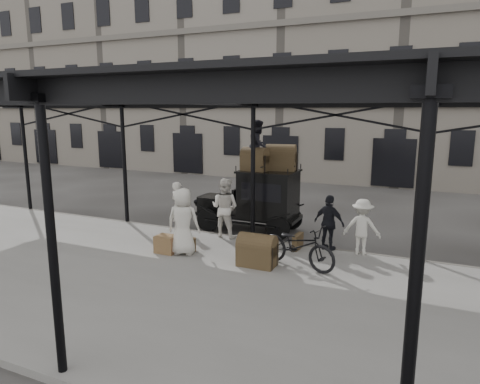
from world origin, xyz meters
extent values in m
plane|color=#383533|center=(0.00, 0.00, 0.00)|extent=(120.00, 120.00, 0.00)
cube|color=slate|center=(0.00, -2.00, 0.07)|extent=(28.00, 8.00, 0.15)
cylinder|color=black|center=(-10.00, 2.00, 2.15)|extent=(0.14, 0.14, 4.30)
cylinder|color=black|center=(0.00, 2.00, 2.15)|extent=(0.14, 0.14, 4.30)
cylinder|color=black|center=(0.00, -5.80, 2.15)|extent=(0.14, 0.14, 4.30)
cube|color=black|center=(0.00, 2.00, 4.48)|extent=(22.00, 0.10, 0.45)
cube|color=black|center=(0.00, -5.80, 4.48)|extent=(22.00, 0.10, 0.45)
cube|color=black|center=(0.00, -1.70, 4.65)|extent=(22.50, 9.00, 0.08)
cube|color=silver|center=(0.00, -1.70, 4.72)|extent=(18.00, 7.00, 0.04)
cube|color=slate|center=(0.00, 18.00, 7.00)|extent=(64.00, 8.00, 14.00)
cylinder|color=black|center=(-1.94, 2.55, 0.40)|extent=(0.80, 0.10, 0.80)
cylinder|color=black|center=(-1.94, 3.99, 0.40)|extent=(0.80, 0.10, 0.80)
cylinder|color=black|center=(0.66, 2.55, 0.40)|extent=(0.80, 0.10, 0.80)
cylinder|color=black|center=(0.66, 3.99, 0.40)|extent=(0.80, 0.10, 0.80)
cube|color=black|center=(-0.69, 3.27, 0.55)|extent=(3.60, 1.25, 0.12)
cube|color=black|center=(-2.04, 3.27, 0.85)|extent=(0.90, 1.00, 0.55)
cube|color=black|center=(-2.51, 3.27, 0.85)|extent=(0.06, 0.70, 0.55)
cube|color=black|center=(-1.24, 3.27, 0.95)|extent=(0.70, 1.30, 0.10)
cube|color=black|center=(0.06, 3.27, 1.35)|extent=(1.80, 1.45, 1.55)
cube|color=black|center=(0.06, 2.54, 1.55)|extent=(1.40, 0.02, 0.60)
cube|color=black|center=(0.06, 3.27, 2.15)|extent=(1.90, 1.55, 0.06)
imported|color=beige|center=(-2.65, 1.80, 0.99)|extent=(0.72, 0.60, 1.67)
imported|color=beige|center=(-0.89, 1.80, 1.10)|extent=(0.96, 0.76, 1.91)
imported|color=beige|center=(-1.19, -0.23, 1.10)|extent=(1.04, 0.79, 1.91)
imported|color=black|center=(2.49, 1.80, 0.97)|extent=(1.04, 0.67, 1.64)
imported|color=beige|center=(3.42, 1.80, 0.95)|extent=(1.05, 0.62, 1.60)
imported|color=black|center=(2.05, 0.11, 0.73)|extent=(2.31, 1.30, 1.15)
imported|color=black|center=(-0.29, 3.17, 3.02)|extent=(0.74, 0.89, 1.69)
cube|color=olive|center=(-1.71, -0.34, 0.40)|extent=(0.60, 0.45, 0.50)
cube|color=#4F4024|center=(1.64, 1.51, 0.38)|extent=(0.18, 0.61, 0.45)
cube|color=#4F4024|center=(-1.25, -0.05, 0.35)|extent=(0.58, 0.46, 0.40)
camera|label=1|loc=(5.05, -10.20, 4.19)|focal=32.00mm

